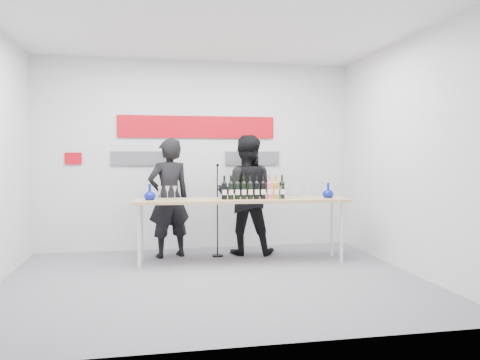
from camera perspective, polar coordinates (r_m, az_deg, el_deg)
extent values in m
plane|color=slate|center=(5.75, -3.15, -12.06)|extent=(5.00, 5.00, 0.00)
cube|color=silver|center=(7.54, -5.21, 3.03)|extent=(5.00, 0.04, 3.00)
cube|color=red|center=(7.53, -5.21, 6.45)|extent=(2.50, 0.02, 0.35)
cube|color=#59595E|center=(7.48, -12.08, 2.59)|extent=(0.90, 0.02, 0.22)
cube|color=#59595E|center=(7.65, 1.54, 2.66)|extent=(0.90, 0.02, 0.22)
cube|color=red|center=(7.57, -19.68, 2.49)|extent=(0.25, 0.02, 0.18)
cube|color=tan|center=(6.51, 0.17, -2.49)|extent=(3.00, 0.75, 0.04)
cylinder|color=silver|center=(6.33, -12.21, -6.79)|extent=(0.05, 0.05, 0.85)
cylinder|color=silver|center=(6.71, 12.29, -6.23)|extent=(0.05, 0.05, 0.85)
cylinder|color=silver|center=(6.72, -11.95, -6.21)|extent=(0.05, 0.05, 0.85)
cylinder|color=silver|center=(7.08, 11.18, -5.74)|extent=(0.05, 0.05, 0.85)
imported|color=black|center=(6.95, -8.67, -2.18)|extent=(0.74, 0.60, 1.74)
imported|color=black|center=(7.08, 0.72, -1.82)|extent=(1.01, 0.87, 1.80)
cylinder|color=black|center=(7.04, -2.76, -9.19)|extent=(0.16, 0.16, 0.02)
cylinder|color=black|center=(6.93, -2.77, -3.85)|extent=(0.02, 0.02, 1.34)
sphere|color=black|center=(6.86, -2.76, 1.82)|extent=(0.04, 0.04, 0.04)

